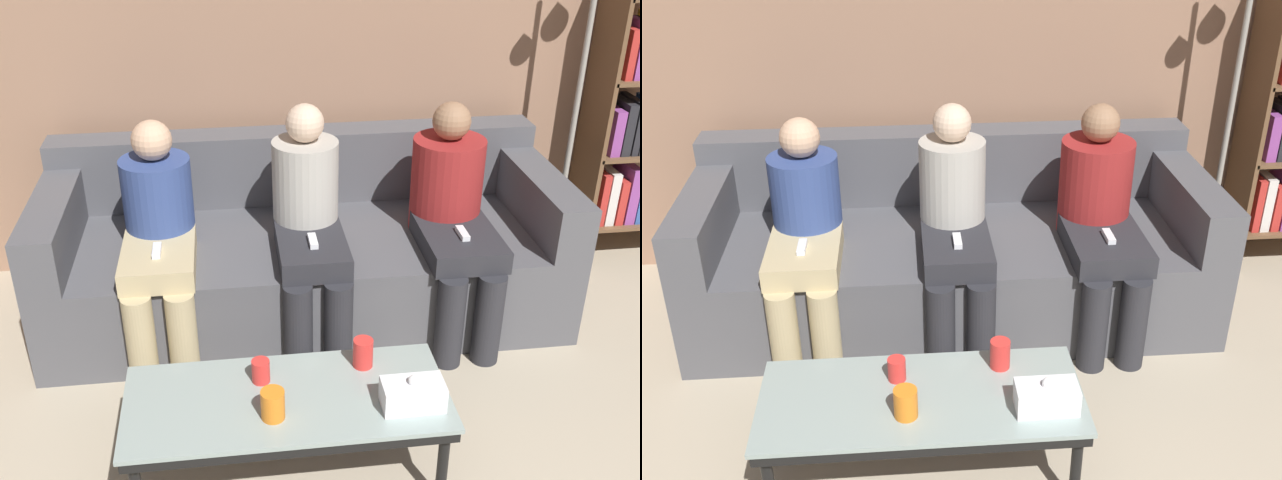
{
  "view_description": "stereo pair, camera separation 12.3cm",
  "coord_description": "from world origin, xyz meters",
  "views": [
    {
      "loc": [
        -0.35,
        -0.23,
        2.13
      ],
      "look_at": [
        0.0,
        2.46,
        0.7
      ],
      "focal_mm": 42.0,
      "sensor_mm": 36.0,
      "label": 1
    },
    {
      "loc": [
        -0.23,
        -0.24,
        2.13
      ],
      "look_at": [
        0.0,
        2.46,
        0.7
      ],
      "focal_mm": 42.0,
      "sensor_mm": 36.0,
      "label": 2
    }
  ],
  "objects": [
    {
      "name": "couch",
      "position": [
        0.0,
        3.09,
        0.31
      ],
      "size": [
        2.52,
        1.0,
        0.83
      ],
      "color": "#515156",
      "rests_on": "ground_plane"
    },
    {
      "name": "standing_lamp",
      "position": [
        1.46,
        3.3,
        1.14
      ],
      "size": [
        0.31,
        0.26,
        1.86
      ],
      "color": "gray",
      "rests_on": "ground_plane"
    },
    {
      "name": "tissue_box",
      "position": [
        0.24,
        1.78,
        0.43
      ],
      "size": [
        0.22,
        0.12,
        0.13
      ],
      "color": "white",
      "rests_on": "coffee_table"
    },
    {
      "name": "cup_far_center",
      "position": [
        -0.28,
        1.99,
        0.43
      ],
      "size": [
        0.07,
        0.07,
        0.09
      ],
      "color": "red",
      "rests_on": "coffee_table"
    },
    {
      "name": "seated_person_mid_left",
      "position": [
        0.0,
        2.86,
        0.59
      ],
      "size": [
        0.31,
        0.69,
        1.11
      ],
      "color": "#28282D",
      "rests_on": "ground_plane"
    },
    {
      "name": "cup_near_left",
      "position": [
        -0.25,
        1.78,
        0.44
      ],
      "size": [
        0.08,
        0.08,
        0.11
      ],
      "color": "orange",
      "rests_on": "coffee_table"
    },
    {
      "name": "seated_person_left_end",
      "position": [
        -0.69,
        2.86,
        0.58
      ],
      "size": [
        0.32,
        0.7,
        1.07
      ],
      "color": "tan",
      "rests_on": "ground_plane"
    },
    {
      "name": "cup_near_right",
      "position": [
        0.11,
        2.03,
        0.44
      ],
      "size": [
        0.08,
        0.08,
        0.12
      ],
      "color": "red",
      "rests_on": "coffee_table"
    },
    {
      "name": "seated_person_mid_right",
      "position": [
        0.69,
        2.86,
        0.59
      ],
      "size": [
        0.35,
        0.74,
        1.09
      ],
      "color": "#28282D",
      "rests_on": "ground_plane"
    },
    {
      "name": "wall_back",
      "position": [
        0.0,
        3.67,
        1.3
      ],
      "size": [
        12.0,
        0.06,
        2.6
      ],
      "color": "#9E755B",
      "rests_on": "ground_plane"
    },
    {
      "name": "coffee_table",
      "position": [
        -0.2,
        1.88,
        0.34
      ],
      "size": [
        1.17,
        0.5,
        0.38
      ],
      "color": "#8C9E99",
      "rests_on": "ground_plane"
    }
  ]
}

